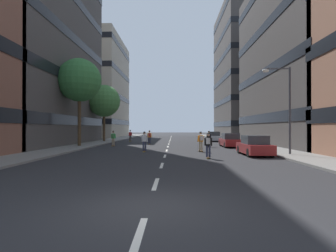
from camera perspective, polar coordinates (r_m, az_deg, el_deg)
ground_plane at (r=36.15m, az=0.19°, el=-3.71°), size 173.10×173.10×0.00m
sidewalk_left at (r=41.07m, az=-13.39°, el=-3.20°), size 3.35×79.34×0.14m
sidewalk_right at (r=40.74m, az=14.08°, el=-3.22°), size 3.35×79.34×0.14m
lane_markings at (r=37.79m, az=0.24°, el=-3.55°), size 0.16×67.20×0.01m
building_left_mid at (r=41.43m, az=-29.12°, el=21.47°), size 15.02×23.74×34.79m
building_left_far at (r=66.00m, az=-16.07°, el=7.62°), size 15.02×20.42×22.34m
building_right_mid at (r=38.80m, az=29.92°, el=12.76°), size 15.02×23.54×21.58m
building_right_far at (r=66.19m, az=17.47°, el=10.71°), size 15.02×22.10×29.43m
parked_car_near at (r=30.61m, az=12.86°, el=-2.99°), size 1.82×4.40×1.52m
parked_car_mid at (r=42.82m, az=9.53°, el=-2.24°), size 1.82×4.40×1.52m
parked_car_far at (r=21.90m, az=17.60°, el=-4.03°), size 1.82×4.40×1.52m
street_tree_mid at (r=31.85m, az=-18.00°, el=9.05°), size 4.73×4.73×9.56m
street_tree_far at (r=41.66m, az=-13.21°, el=5.10°), size 4.74×4.74×8.31m
streetlamp_right at (r=22.31m, az=23.23°, el=4.89°), size 2.13×0.30×6.50m
skater_0 at (r=42.33m, az=-7.90°, el=-1.88°), size 0.56×0.92×1.78m
skater_1 at (r=30.26m, az=8.56°, el=-2.43°), size 0.56×0.92×1.78m
skater_2 at (r=24.04m, az=6.86°, el=-2.96°), size 0.57×0.92×1.78m
skater_3 at (r=34.50m, az=-3.90°, el=-2.18°), size 0.55×0.92×1.78m
skater_4 at (r=23.97m, az=-4.95°, el=-3.04°), size 0.54×0.91×1.78m
skater_5 at (r=18.89m, az=8.39°, el=-3.67°), size 0.56×0.92×1.78m
skater_6 at (r=31.75m, az=-11.39°, el=-2.33°), size 0.55×0.91×1.78m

